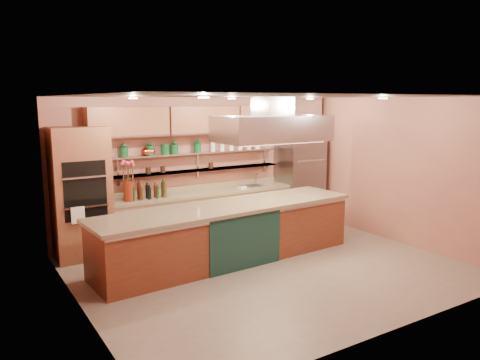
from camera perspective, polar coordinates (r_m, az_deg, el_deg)
floor at (r=7.86m, az=3.62°, el=-10.78°), size 6.00×5.00×0.02m
ceiling at (r=7.37m, az=3.86°, el=10.16°), size 6.00×5.00×0.02m
wall_back at (r=9.60m, az=-4.99°, el=1.64°), size 6.00×0.04×2.80m
wall_front at (r=5.70m, az=18.60°, el=-4.38°), size 6.00×0.04×2.80m
wall_left at (r=6.26m, az=-19.20°, el=-3.16°), size 0.04×5.00×2.80m
wall_right at (r=9.54m, az=18.55°, el=1.11°), size 0.04×5.00×2.80m
oven_stack at (r=8.52m, az=-18.81°, el=-1.58°), size 0.95×0.64×2.30m
refrigerator at (r=10.63m, az=7.29°, el=0.46°), size 0.95×0.72×2.10m
back_counter at (r=9.50m, az=-4.35°, el=-4.20°), size 3.84×0.64×0.93m
wall_shelf_lower at (r=9.47m, az=-4.90°, el=1.22°), size 3.60×0.26×0.03m
wall_shelf_upper at (r=9.43m, az=-4.93°, el=3.33°), size 3.60×0.26×0.03m
upper_cabinets at (r=9.36m, az=-4.57°, el=7.27°), size 4.60×0.36×0.55m
range_hood at (r=8.26m, az=3.96°, el=6.28°), size 2.00×1.00×0.45m
ceiling_downlights at (r=7.53m, az=2.95°, el=9.93°), size 4.00×2.80×0.02m
island at (r=8.07m, az=-1.40°, el=-6.50°), size 4.72×1.29×0.97m
flower_vase at (r=8.72m, az=-13.40°, el=-1.38°), size 0.21×0.21×0.35m
oil_bottle_cluster at (r=8.85m, az=-11.12°, el=-1.48°), size 0.79×0.41×0.24m
kitchen_scale at (r=9.77m, az=0.29°, el=-0.74°), size 0.16×0.13×0.08m
bar_faucet at (r=10.06m, az=1.93°, el=0.01°), size 0.04×0.04×0.24m
copper_kettle at (r=8.97m, az=-11.37°, el=3.43°), size 0.24×0.24×0.15m
green_canister at (r=9.11m, az=-9.12°, el=3.73°), size 0.17×0.17×0.20m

